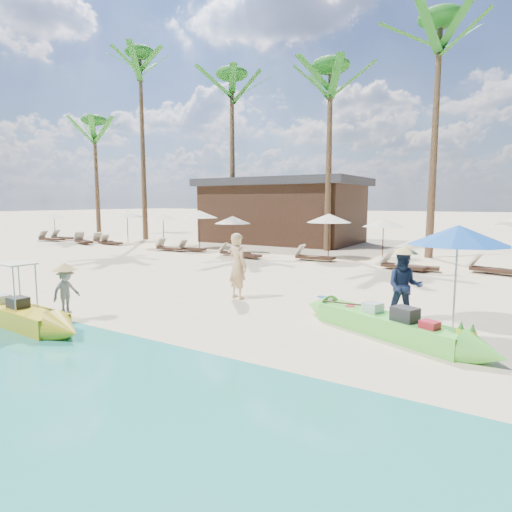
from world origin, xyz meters
The scene contains 34 objects.
ground centered at (0.00, 0.00, 0.00)m, with size 240.00×240.00×0.00m, color beige.
wet_sand_strip centered at (0.00, -5.00, 0.00)m, with size 240.00×4.50×0.01m, color tan.
green_canoe centered at (3.70, 0.33, 0.23)m, with size 5.06×2.37×0.68m.
yellow_canoe centered at (-3.76, -3.28, 0.23)m, with size 5.49×0.92×1.42m.
tourist centered at (-0.88, 1.55, 0.94)m, with size 0.69×0.45×1.89m, color #DEB277.
vendor_green centered at (3.75, 1.57, 0.83)m, with size 0.80×0.63×1.65m, color #151F3B.
vendor_yellow centered at (-2.95, -2.49, 0.72)m, with size 0.70×0.40×1.08m, color gray.
blue_umbrella centered at (4.80, 1.67, 2.05)m, with size 2.11×2.11×2.27m.
resort_parasol_0 centered at (-23.60, 10.75, 1.75)m, with size 1.88×1.88×1.94m.
lounger_0_left centered at (-22.14, 10.44, 0.22)m, with size 2.00×1.15×0.65m.
lounger_0_right centered at (-22.08, 9.38, 0.22)m, with size 1.99×1.00×0.65m.
resort_parasol_1 centered at (-16.85, 11.73, 1.92)m, with size 2.06×2.06×2.13m.
lounger_1_left centered at (-18.52, 9.40, 0.22)m, with size 2.05×1.17×0.67m.
lounger_1_right centered at (-17.77, 10.33, 0.21)m, with size 1.92×0.95×0.62m.
resort_parasol_2 centered at (-12.75, 10.91, 1.85)m, with size 1.99×1.99×2.05m.
lounger_2_left centered at (-16.49, 9.95, 0.19)m, with size 1.69×0.58×0.57m.
resort_parasol_3 centered at (-10.06, 11.10, 2.04)m, with size 2.19×2.19×2.26m.
lounger_3_left centered at (-10.86, 9.40, 0.21)m, with size 1.86×0.62×0.63m.
lounger_3_right centered at (-9.67, 9.85, 0.19)m, with size 1.66×0.57×0.56m.
resort_parasol_4 centered at (-6.96, 10.06, 1.81)m, with size 1.94×1.94×2.00m.
lounger_4_left centered at (-5.64, 9.09, 0.20)m, with size 1.84×0.81×0.60m.
lounger_4_right centered at (-6.62, 9.58, 0.19)m, with size 1.71×0.80×0.56m.
resort_parasol_5 centered at (-1.88, 10.82, 1.98)m, with size 2.13×2.13×2.20m.
lounger_5_left centered at (-2.32, 9.96, 0.22)m, with size 1.93×0.67×0.65m.
resort_parasol_6 centered at (0.46, 11.80, 1.78)m, with size 1.92×1.92×1.97m.
lounger_6_left centered at (2.42, 9.40, 0.19)m, with size 1.73×0.70×0.57m.
lounger_6_right centered at (1.91, 9.28, 0.21)m, with size 1.98×1.03×0.64m.
lounger_7_left centered at (5.15, 10.13, 0.22)m, with size 2.03×1.04×0.66m.
palm_0 centered at (-24.62, 15.48, 8.11)m, with size 2.08×2.08×9.90m.
palm_1 centered at (-17.59, 14.06, 10.82)m, with size 2.08×2.08×13.60m.
palm_2 centered at (-10.45, 15.08, 9.18)m, with size 2.08×2.08×11.33m.
palm_3 centered at (-3.36, 14.27, 8.58)m, with size 2.08×2.08×10.52m.
palm_4 centered at (2.15, 14.01, 9.45)m, with size 2.08×2.08×11.70m.
pavilion_west centered at (-8.00, 17.50, 2.19)m, with size 10.80×6.60×4.30m.
Camera 1 is at (5.92, -8.45, 2.77)m, focal length 30.00 mm.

